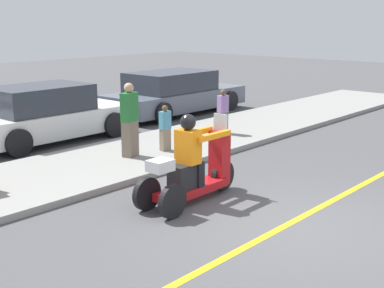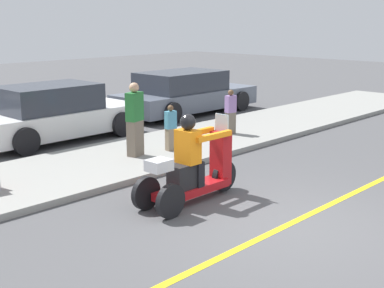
% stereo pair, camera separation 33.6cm
% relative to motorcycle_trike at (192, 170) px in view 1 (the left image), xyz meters
% --- Properties ---
extents(ground_plane, '(60.00, 60.00, 0.00)m').
position_rel_motorcycle_trike_xyz_m(ground_plane, '(0.16, -1.74, -0.55)').
color(ground_plane, '#4C4C4F').
extents(lane_stripe, '(24.00, 0.12, 0.01)m').
position_rel_motorcycle_trike_xyz_m(lane_stripe, '(-0.01, -1.74, -0.55)').
color(lane_stripe, gold).
rests_on(lane_stripe, ground).
extents(sidewalk_strip, '(28.00, 2.80, 0.12)m').
position_rel_motorcycle_trike_xyz_m(sidewalk_strip, '(0.16, 2.86, -0.49)').
color(sidewalk_strip, gray).
rests_on(sidewalk_strip, ground).
extents(motorcycle_trike, '(2.14, 0.66, 1.50)m').
position_rel_motorcycle_trike_xyz_m(motorcycle_trike, '(0.00, 0.00, 0.00)').
color(motorcycle_trike, black).
rests_on(motorcycle_trike, ground).
extents(spectator_end_of_line, '(0.29, 0.20, 1.12)m').
position_rel_motorcycle_trike_xyz_m(spectator_end_of_line, '(4.19, 2.66, 0.11)').
color(spectator_end_of_line, '#726656').
rests_on(spectator_end_of_line, sidewalk_strip).
extents(spectator_near_curb, '(0.26, 0.18, 1.02)m').
position_rel_motorcycle_trike_xyz_m(spectator_near_curb, '(1.91, 2.48, 0.06)').
color(spectator_near_curb, gray).
rests_on(spectator_near_curb, sidewalk_strip).
extents(spectator_mid_group, '(0.42, 0.31, 1.57)m').
position_rel_motorcycle_trike_xyz_m(spectator_mid_group, '(1.05, 2.69, 0.33)').
color(spectator_mid_group, '#726656').
rests_on(spectator_mid_group, sidewalk_strip).
extents(parked_car_lot_far, '(4.23, 1.95, 1.41)m').
position_rel_motorcycle_trike_xyz_m(parked_car_lot_far, '(0.98, 5.70, 0.12)').
color(parked_car_lot_far, silver).
rests_on(parked_car_lot_far, ground).
extents(parked_car_lot_center, '(4.90, 2.12, 1.36)m').
position_rel_motorcycle_trike_xyz_m(parked_car_lot_center, '(5.98, 6.03, 0.10)').
color(parked_car_lot_center, slate).
rests_on(parked_car_lot_center, ground).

